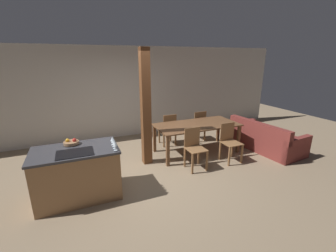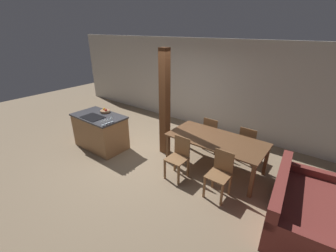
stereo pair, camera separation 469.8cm
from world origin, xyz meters
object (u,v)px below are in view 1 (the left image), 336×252
object	(u,v)px
wine_glass_far	(113,141)
dining_chair_far_right	(198,125)
wine_glass_end	(112,139)
dining_chair_far_left	(168,129)
fruit_bowl	(71,142)
timber_post	(146,109)
couch	(265,139)
dining_table	(197,127)
wine_glass_near	(115,144)
kitchen_island	(78,173)
dining_chair_near_left	(194,147)
dining_chair_near_right	(230,141)
wine_glass_middle	(114,142)

from	to	relation	value
wine_glass_far	dining_chair_far_right	size ratio (longest dim) A/B	0.17
wine_glass_end	dining_chair_far_left	bearing A→B (deg)	44.19
dining_chair_far_left	dining_chair_far_right	world-z (taller)	same
dining_chair_far_left	dining_chair_far_right	xyz separation A→B (m)	(0.94, 0.00, 0.00)
fruit_bowl	timber_post	size ratio (longest dim) A/B	0.10
dining_chair_far_left	couch	xyz separation A→B (m)	(2.27, -1.28, -0.21)
dining_table	wine_glass_far	bearing A→B (deg)	-154.36
wine_glass_near	wine_glass_far	bearing A→B (deg)	90.00
kitchen_island	couch	xyz separation A→B (m)	(4.68, 0.38, -0.18)
kitchen_island	dining_chair_near_left	distance (m)	2.41
dining_chair_far_right	timber_post	size ratio (longest dim) A/B	0.35
wine_glass_end	dining_chair_near_left	world-z (taller)	wine_glass_end
wine_glass_far	dining_chair_near_right	distance (m)	2.80
wine_glass_end	dining_table	xyz separation A→B (m)	(2.25, 0.99, -0.35)
wine_glass_end	dining_chair_far_right	world-z (taller)	wine_glass_end
dining_chair_near_right	timber_post	xyz separation A→B (m)	(-1.83, 0.65, 0.81)
wine_glass_near	couch	bearing A→B (deg)	9.96
fruit_bowl	wine_glass_far	xyz separation A→B (m)	(0.67, -0.41, 0.08)
wine_glass_middle	dining_table	distance (m)	2.56
wine_glass_near	dining_table	bearing A→B (deg)	29.17
dining_chair_near_left	dining_chair_far_right	xyz separation A→B (m)	(0.94, 1.48, 0.00)
dining_chair_far_right	dining_chair_near_right	bearing A→B (deg)	90.00
dining_table	couch	bearing A→B (deg)	-16.85
dining_chair_near_left	dining_chair_near_right	world-z (taller)	same
dining_chair_far_right	dining_table	bearing A→B (deg)	57.43
wine_glass_near	wine_glass_far	size ratio (longest dim) A/B	1.00
timber_post	kitchen_island	bearing A→B (deg)	-151.07
kitchen_island	dining_chair_far_left	bearing A→B (deg)	34.69
wine_glass_middle	dining_chair_near_left	bearing A→B (deg)	13.60
dining_table	dining_chair_far_left	bearing A→B (deg)	122.57
timber_post	couch	bearing A→B (deg)	-8.25
wine_glass_near	couch	xyz separation A→B (m)	(4.06, 0.71, -0.75)
wine_glass_near	dining_chair_near_left	distance (m)	1.93
dining_chair_near_right	wine_glass_end	bearing A→B (deg)	-174.66
dining_chair_near_left	wine_glass_middle	bearing A→B (deg)	-166.40
dining_chair_far_right	couch	xyz separation A→B (m)	(1.33, -1.28, -0.21)
wine_glass_end	couch	size ratio (longest dim) A/B	0.08
dining_chair_near_right	fruit_bowl	bearing A→B (deg)	178.85
fruit_bowl	wine_glass_near	bearing A→B (deg)	-41.44
wine_glass_middle	dining_chair_near_left	distance (m)	1.91
kitchen_island	dining_table	size ratio (longest dim) A/B	0.66
wine_glass_near	dining_table	world-z (taller)	wine_glass_near
wine_glass_near	dining_chair_near_right	xyz separation A→B (m)	(2.73, 0.52, -0.54)
fruit_bowl	dining_chair_near_right	size ratio (longest dim) A/B	0.29
wine_glass_middle	dining_chair_far_left	size ratio (longest dim) A/B	0.17
wine_glass_middle	dining_chair_near_right	xyz separation A→B (m)	(2.73, 0.43, -0.54)
wine_glass_middle	dining_table	xyz separation A→B (m)	(2.25, 1.17, -0.35)
dining_table	dining_chair_near_right	bearing A→B (deg)	-57.43
dining_chair_near_left	couch	bearing A→B (deg)	4.86
couch	fruit_bowl	bearing A→B (deg)	85.58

